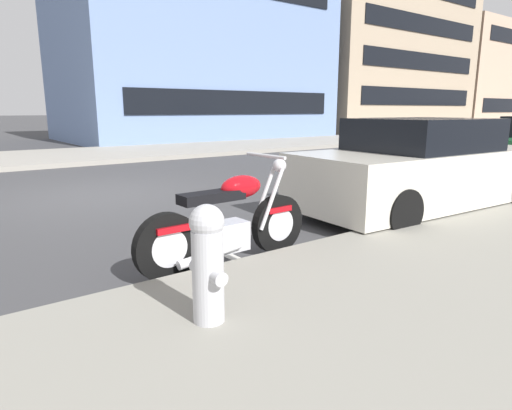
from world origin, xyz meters
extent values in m
plane|color=#3D3D3F|center=(0.00, 0.00, 0.00)|extent=(260.00, 260.00, 0.00)
cube|color=gray|center=(12.00, 7.21, 0.07)|extent=(120.00, 5.00, 0.14)
cube|color=silver|center=(0.00, -4.11, 0.00)|extent=(0.12, 2.20, 0.01)
cylinder|color=black|center=(0.51, -4.56, 0.33)|extent=(0.66, 0.13, 0.66)
cylinder|color=silver|center=(0.51, -4.56, 0.33)|extent=(0.37, 0.13, 0.36)
cylinder|color=black|center=(-0.86, -4.60, 0.33)|extent=(0.66, 0.13, 0.66)
cylinder|color=silver|center=(-0.86, -4.60, 0.33)|extent=(0.37, 0.13, 0.36)
cube|color=silver|center=(-0.17, -4.58, 0.31)|extent=(0.41, 0.27, 0.30)
cube|color=black|center=(-0.35, -4.58, 0.75)|extent=(0.69, 0.24, 0.10)
ellipsoid|color=#B20C14|center=(0.01, -4.57, 0.81)|extent=(0.49, 0.25, 0.24)
cube|color=#B20C14|center=(-0.81, -4.60, 0.51)|extent=(0.37, 0.19, 0.06)
cube|color=#B20C14|center=(0.49, -4.56, 0.51)|extent=(0.32, 0.17, 0.06)
cylinder|color=silver|center=(0.36, -4.49, 0.65)|extent=(0.34, 0.05, 0.65)
cylinder|color=silver|center=(0.37, -4.63, 0.65)|extent=(0.34, 0.05, 0.65)
cylinder|color=silver|center=(0.33, -4.56, 1.11)|extent=(0.05, 0.62, 0.04)
sphere|color=silver|center=(0.53, -4.56, 0.99)|extent=(0.15, 0.15, 0.15)
cylinder|color=silver|center=(-0.47, -4.73, 0.21)|extent=(0.71, 0.11, 0.16)
cube|color=beige|center=(3.67, -4.29, 0.57)|extent=(4.42, 1.99, 0.81)
cube|color=black|center=(3.61, -4.29, 1.21)|extent=(2.09, 1.71, 0.49)
cylinder|color=black|center=(5.14, -3.60, 0.31)|extent=(0.63, 0.26, 0.62)
cylinder|color=black|center=(2.29, -3.43, 0.31)|extent=(0.63, 0.26, 0.62)
cylinder|color=black|center=(2.20, -4.99, 0.31)|extent=(0.63, 0.26, 0.62)
cylinder|color=black|center=(7.66, -3.44, 0.31)|extent=(0.63, 0.26, 0.62)
cylinder|color=#B7B7BC|center=(-1.10, -5.76, 0.47)|extent=(0.22, 0.22, 0.66)
sphere|color=#B7B7BC|center=(-1.10, -5.76, 0.86)|extent=(0.24, 0.24, 0.24)
cylinder|color=#B7B7BC|center=(-1.10, -5.62, 0.50)|extent=(0.10, 0.08, 0.10)
cylinder|color=#B7B7BC|center=(-1.10, -5.90, 0.50)|extent=(0.10, 0.08, 0.10)
cube|color=#6B84B2|center=(9.68, 13.99, 4.36)|extent=(13.52, 8.96, 8.72)
cube|color=black|center=(9.68, 9.48, 1.92)|extent=(11.36, 0.06, 1.10)
cube|color=tan|center=(24.43, 14.25, 5.52)|extent=(14.21, 9.47, 11.04)
cube|color=black|center=(24.43, 9.48, 2.43)|extent=(11.94, 0.06, 1.10)
cube|color=black|center=(24.43, 9.48, 4.71)|extent=(11.94, 0.06, 1.10)
cube|color=black|center=(24.43, 9.48, 6.99)|extent=(11.94, 0.06, 1.10)
cube|color=tan|center=(39.18, 14.49, 4.39)|extent=(14.58, 9.96, 8.78)
camera|label=1|loc=(-2.52, -8.23, 1.59)|focal=30.72mm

